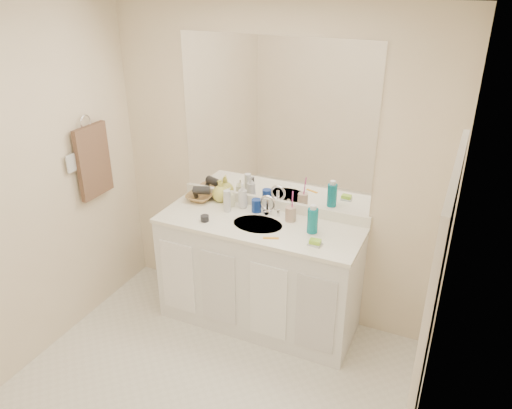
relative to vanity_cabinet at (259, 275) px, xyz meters
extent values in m
cube|color=white|center=(0.00, -1.02, 1.97)|extent=(2.60, 2.60, 0.02)
cube|color=#F7E4C1|center=(0.00, 0.28, 0.77)|extent=(2.60, 0.02, 2.40)
cube|color=#F7E4C1|center=(-1.30, -1.02, 0.77)|extent=(0.02, 2.60, 2.40)
cube|color=#F7E4C1|center=(1.30, -1.02, 0.77)|extent=(0.02, 2.60, 2.40)
cube|color=white|center=(0.00, 0.00, 0.00)|extent=(1.50, 0.55, 0.85)
cube|color=white|center=(0.00, 0.00, 0.44)|extent=(1.52, 0.57, 0.03)
cube|color=white|center=(0.00, 0.26, 0.50)|extent=(1.52, 0.03, 0.08)
cylinder|color=beige|center=(0.00, -0.02, 0.44)|extent=(0.37, 0.37, 0.02)
cylinder|color=silver|center=(0.00, 0.16, 0.51)|extent=(0.02, 0.02, 0.11)
cube|color=white|center=(0.00, 0.27, 1.14)|extent=(1.48, 0.01, 1.20)
cylinder|color=navy|center=(-0.09, 0.16, 0.51)|extent=(0.08, 0.08, 0.10)
cylinder|color=tan|center=(0.20, 0.13, 0.51)|extent=(0.10, 0.10, 0.11)
cylinder|color=#DF3A96|center=(0.21, 0.13, 0.60)|extent=(0.02, 0.04, 0.18)
cylinder|color=#0A727F|center=(0.40, 0.03, 0.54)|extent=(0.09, 0.09, 0.18)
cube|color=silver|center=(0.47, -0.13, 0.46)|extent=(0.10, 0.08, 0.01)
cube|color=#94D233|center=(0.47, -0.13, 0.48)|extent=(0.08, 0.06, 0.03)
cube|color=orange|center=(0.17, -0.18, 0.46)|extent=(0.11, 0.06, 0.00)
cylinder|color=black|center=(-0.37, -0.14, 0.48)|extent=(0.07, 0.07, 0.04)
cylinder|color=silver|center=(-0.30, 0.08, 0.54)|extent=(0.06, 0.06, 0.17)
imported|color=silver|center=(-0.22, 0.19, 0.56)|extent=(0.10, 0.10, 0.20)
imported|color=#F3F2C6|center=(-0.33, 0.16, 0.53)|extent=(0.09, 0.09, 0.15)
imported|color=#CCC74F|center=(-0.43, 0.22, 0.54)|extent=(0.17, 0.17, 0.18)
imported|color=olive|center=(-0.59, 0.16, 0.48)|extent=(0.22, 0.22, 0.05)
cylinder|color=black|center=(-0.57, 0.16, 0.54)|extent=(0.15, 0.11, 0.07)
torus|color=silver|center=(-1.27, -0.25, 1.12)|extent=(0.01, 0.11, 0.11)
cube|color=#432F24|center=(-1.25, -0.25, 0.82)|extent=(0.04, 0.32, 0.55)
cube|color=silver|center=(-1.27, -0.45, 0.88)|extent=(0.01, 0.08, 0.13)
cube|color=white|center=(1.29, -1.32, 0.57)|extent=(0.02, 0.82, 2.00)
camera|label=1|loc=(1.32, -2.95, 2.14)|focal=35.00mm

